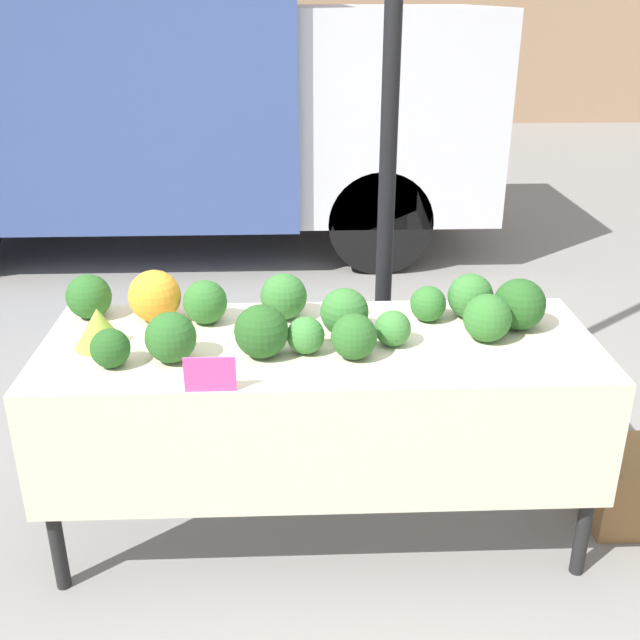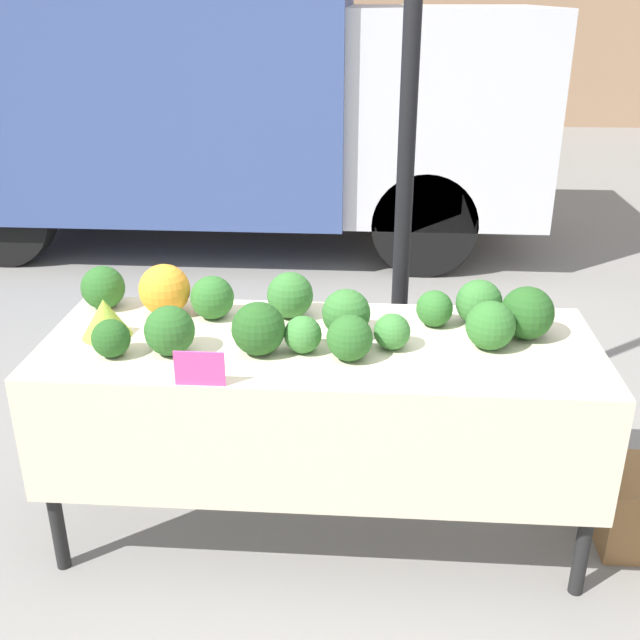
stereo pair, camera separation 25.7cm
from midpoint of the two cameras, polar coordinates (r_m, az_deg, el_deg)
name	(u,v)px [view 1 (the left image)]	position (r m, az deg, el deg)	size (l,w,h in m)	color
ground_plane	(320,523)	(3.03, -2.52, -15.31)	(40.00, 40.00, 0.00)	gray
tent_pole	(389,136)	(3.04, 2.80, 13.82)	(0.07, 0.07, 2.77)	black
parked_truck	(154,82)	(6.20, -13.76, 17.19)	(4.75, 1.96, 2.39)	#384C84
market_table	(321,376)	(2.60, -2.79, -4.33)	(1.93, 0.72, 0.79)	beige
orange_cauliflower	(155,296)	(2.83, -15.05, 1.73)	(0.19, 0.19, 0.19)	orange
romanesco_head	(99,327)	(2.68, -19.16, -0.60)	(0.17, 0.17, 0.14)	#93B238
broccoli_head_0	(428,304)	(2.75, 5.61, 1.18)	(0.13, 0.13, 0.13)	#2D6628
broccoli_head_1	(171,337)	(2.50, -14.22, -1.37)	(0.17, 0.17, 0.17)	#285B23
broccoli_head_2	(393,328)	(2.55, 2.71, -0.70)	(0.13, 0.13, 0.13)	#387533
broccoli_head_3	(261,331)	(2.48, -7.46, -0.93)	(0.18, 0.18, 0.18)	#23511E
broccoli_head_4	(487,318)	(2.61, 9.92, 0.09)	(0.17, 0.17, 0.17)	#2D6628
broccoli_head_5	(110,348)	(2.53, -18.53, -2.12)	(0.13, 0.13, 0.13)	#23511E
broccoli_head_6	(345,312)	(2.62, -0.92, 0.55)	(0.17, 0.17, 0.17)	#336B2D
broccoli_head_7	(470,296)	(2.79, 8.83, 1.75)	(0.17, 0.17, 0.17)	#336B2D
broccoli_head_8	(519,304)	(2.73, 12.37, 1.11)	(0.19, 0.19, 0.19)	#23511E
broccoli_head_9	(284,296)	(2.76, -5.45, 1.74)	(0.17, 0.17, 0.17)	#336B2D
broccoli_head_10	(205,302)	(2.77, -11.39, 1.29)	(0.16, 0.16, 0.16)	#2D6628
broccoli_head_11	(306,335)	(2.50, -4.05, -1.23)	(0.13, 0.13, 0.13)	#387533
broccoli_head_12	(354,337)	(2.45, -0.39, -1.34)	(0.15, 0.15, 0.15)	#285B23
broccoli_head_13	(89,296)	(2.93, -19.64, 1.65)	(0.17, 0.17, 0.17)	#285B23
price_sign	(210,374)	(2.30, -11.58, -4.17)	(0.16, 0.01, 0.11)	#EF4793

